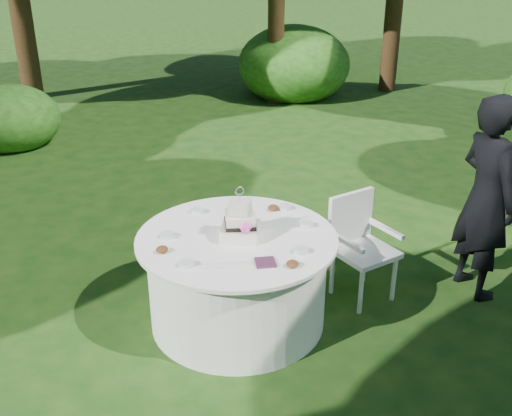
{
  "coord_description": "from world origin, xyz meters",
  "views": [
    {
      "loc": [
        -0.47,
        -4.07,
        2.89
      ],
      "look_at": [
        0.15,
        0.0,
        1.0
      ],
      "focal_mm": 42.0,
      "sensor_mm": 36.0,
      "label": 1
    }
  ],
  "objects_px": {
    "guest": "(486,198)",
    "cake": "(240,224)",
    "napkins": "(265,262)",
    "chair": "(359,239)",
    "table": "(237,279)"
  },
  "relations": [
    {
      "from": "napkins",
      "to": "cake",
      "type": "relative_size",
      "value": 0.34
    },
    {
      "from": "napkins",
      "to": "guest",
      "type": "xyz_separation_m",
      "value": [
        1.97,
        0.61,
        0.1
      ]
    },
    {
      "from": "table",
      "to": "chair",
      "type": "bearing_deg",
      "value": 13.99
    },
    {
      "from": "guest",
      "to": "cake",
      "type": "bearing_deg",
      "value": 84.91
    },
    {
      "from": "guest",
      "to": "cake",
      "type": "distance_m",
      "value": 2.1
    },
    {
      "from": "chair",
      "to": "cake",
      "type": "bearing_deg",
      "value": -164.94
    },
    {
      "from": "cake",
      "to": "chair",
      "type": "bearing_deg",
      "value": 15.06
    },
    {
      "from": "guest",
      "to": "table",
      "type": "distance_m",
      "value": 2.18
    },
    {
      "from": "napkins",
      "to": "table",
      "type": "xyz_separation_m",
      "value": [
        -0.15,
        0.44,
        -0.39
      ]
    },
    {
      "from": "table",
      "to": "cake",
      "type": "height_order",
      "value": "cake"
    },
    {
      "from": "napkins",
      "to": "table",
      "type": "distance_m",
      "value": 0.61
    },
    {
      "from": "cake",
      "to": "chair",
      "type": "xyz_separation_m",
      "value": [
        1.05,
        0.28,
        -0.36
      ]
    },
    {
      "from": "guest",
      "to": "chair",
      "type": "distance_m",
      "value": 1.11
    },
    {
      "from": "napkins",
      "to": "guest",
      "type": "distance_m",
      "value": 2.07
    },
    {
      "from": "napkins",
      "to": "chair",
      "type": "distance_m",
      "value": 1.2
    }
  ]
}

